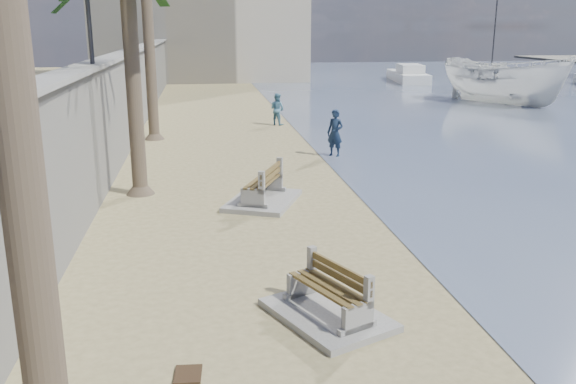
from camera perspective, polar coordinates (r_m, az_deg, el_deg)
seawall at (r=25.61m, az=-14.85°, el=8.38°), size 0.45×70.00×3.50m
wall_cap at (r=25.48m, az=-15.13°, el=12.40°), size 0.80×70.00×0.12m
bench_near at (r=9.97m, az=3.76°, el=-9.73°), size 2.15×2.47×0.87m
bench_far at (r=16.26m, az=-2.38°, el=0.43°), size 2.39×2.78×0.98m
person_a at (r=22.19m, az=4.43°, el=5.85°), size 0.85×0.83×1.96m
person_b at (r=29.43m, az=-1.02°, el=7.91°), size 1.01×1.01×1.67m
boat_cruiser at (r=39.86m, az=19.59°, el=9.97°), size 4.49×4.53×3.86m
yacht_far at (r=54.55m, az=11.12°, el=10.49°), size 3.49×8.59×1.50m
sailboat_west at (r=57.80m, az=18.44°, el=10.29°), size 6.21×3.12×11.33m
debris_d at (r=8.73m, az=-9.34°, el=-16.48°), size 0.39×0.48×0.03m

